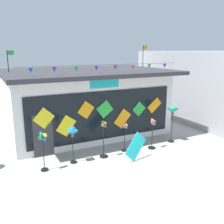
{
  "coord_description": "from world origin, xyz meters",
  "views": [
    {
      "loc": [
        -5.07,
        -8.02,
        4.82
      ],
      "look_at": [
        0.65,
        3.23,
        1.73
      ],
      "focal_mm": 40.79,
      "sensor_mm": 36.0,
      "label": 1
    }
  ],
  "objects_px": {
    "wind_spinner_center_right": "(125,135)",
    "wind_spinner_far_right": "(173,112)",
    "kite_shop_building": "(85,100)",
    "wind_spinner_right": "(153,131)",
    "wind_spinner_left": "(72,134)",
    "display_kite_on_ground": "(136,147)",
    "wind_spinner_center_left": "(104,137)",
    "wind_spinner_far_left": "(43,144)"
  },
  "relations": [
    {
      "from": "wind_spinner_center_right",
      "to": "wind_spinner_far_right",
      "type": "xyz_separation_m",
      "value": [
        2.87,
        0.0,
        0.8
      ]
    },
    {
      "from": "kite_shop_building",
      "to": "wind_spinner_right",
      "type": "distance_m",
      "value": 4.74
    },
    {
      "from": "wind_spinner_left",
      "to": "display_kite_on_ground",
      "type": "bearing_deg",
      "value": -20.41
    },
    {
      "from": "kite_shop_building",
      "to": "wind_spinner_far_right",
      "type": "xyz_separation_m",
      "value": [
        3.4,
        -3.89,
        -0.25
      ]
    },
    {
      "from": "wind_spinner_left",
      "to": "display_kite_on_ground",
      "type": "relative_size",
      "value": 1.42
    },
    {
      "from": "kite_shop_building",
      "to": "wind_spinner_center_left",
      "type": "height_order",
      "value": "kite_shop_building"
    },
    {
      "from": "wind_spinner_left",
      "to": "wind_spinner_far_right",
      "type": "distance_m",
      "value": 5.55
    },
    {
      "from": "wind_spinner_right",
      "to": "wind_spinner_left",
      "type": "bearing_deg",
      "value": 177.01
    },
    {
      "from": "wind_spinner_center_left",
      "to": "display_kite_on_ground",
      "type": "xyz_separation_m",
      "value": [
        1.15,
        -0.89,
        -0.34
      ]
    },
    {
      "from": "wind_spinner_far_left",
      "to": "wind_spinner_far_right",
      "type": "bearing_deg",
      "value": 2.75
    },
    {
      "from": "wind_spinner_left",
      "to": "wind_spinner_far_right",
      "type": "bearing_deg",
      "value": 1.34
    },
    {
      "from": "wind_spinner_far_left",
      "to": "wind_spinner_left",
      "type": "relative_size",
      "value": 1.02
    },
    {
      "from": "wind_spinner_center_left",
      "to": "wind_spinner_far_right",
      "type": "relative_size",
      "value": 0.88
    },
    {
      "from": "kite_shop_building",
      "to": "wind_spinner_center_left",
      "type": "bearing_deg",
      "value": -99.57
    },
    {
      "from": "wind_spinner_left",
      "to": "wind_spinner_center_right",
      "type": "height_order",
      "value": "wind_spinner_left"
    },
    {
      "from": "wind_spinner_far_left",
      "to": "wind_spinner_left",
      "type": "xyz_separation_m",
      "value": [
        1.3,
        0.2,
        0.17
      ]
    },
    {
      "from": "wind_spinner_left",
      "to": "wind_spinner_center_left",
      "type": "xyz_separation_m",
      "value": [
        1.45,
        -0.07,
        -0.36
      ]
    },
    {
      "from": "wind_spinner_center_left",
      "to": "wind_spinner_right",
      "type": "bearing_deg",
      "value": -3.02
    },
    {
      "from": "wind_spinner_left",
      "to": "wind_spinner_center_right",
      "type": "xyz_separation_m",
      "value": [
        2.66,
        0.13,
        -0.5
      ]
    },
    {
      "from": "wind_spinner_far_left",
      "to": "display_kite_on_ground",
      "type": "distance_m",
      "value": 4.0
    },
    {
      "from": "kite_shop_building",
      "to": "wind_spinner_left",
      "type": "distance_m",
      "value": 4.59
    },
    {
      "from": "wind_spinner_left",
      "to": "wind_spinner_center_left",
      "type": "height_order",
      "value": "wind_spinner_center_left"
    },
    {
      "from": "wind_spinner_center_right",
      "to": "display_kite_on_ground",
      "type": "xyz_separation_m",
      "value": [
        -0.07,
        -1.09,
        -0.2
      ]
    },
    {
      "from": "kite_shop_building",
      "to": "wind_spinner_far_left",
      "type": "xyz_separation_m",
      "value": [
        -3.43,
        -4.22,
        -0.72
      ]
    },
    {
      "from": "wind_spinner_center_left",
      "to": "wind_spinner_center_right",
      "type": "height_order",
      "value": "wind_spinner_center_left"
    },
    {
      "from": "wind_spinner_far_left",
      "to": "wind_spinner_right",
      "type": "distance_m",
      "value": 5.34
    },
    {
      "from": "wind_spinner_far_right",
      "to": "display_kite_on_ground",
      "type": "xyz_separation_m",
      "value": [
        -2.94,
        -1.09,
        -1.0
      ]
    },
    {
      "from": "wind_spinner_center_left",
      "to": "kite_shop_building",
      "type": "bearing_deg",
      "value": 80.43
    },
    {
      "from": "wind_spinner_center_left",
      "to": "display_kite_on_ground",
      "type": "height_order",
      "value": "wind_spinner_center_left"
    },
    {
      "from": "wind_spinner_right",
      "to": "wind_spinner_far_right",
      "type": "relative_size",
      "value": 0.79
    },
    {
      "from": "kite_shop_building",
      "to": "wind_spinner_left",
      "type": "bearing_deg",
      "value": -117.98
    },
    {
      "from": "wind_spinner_far_left",
      "to": "wind_spinner_center_right",
      "type": "relative_size",
      "value": 1.15
    },
    {
      "from": "wind_spinner_far_right",
      "to": "display_kite_on_ground",
      "type": "distance_m",
      "value": 3.3
    },
    {
      "from": "wind_spinner_far_left",
      "to": "display_kite_on_ground",
      "type": "relative_size",
      "value": 1.44
    },
    {
      "from": "kite_shop_building",
      "to": "wind_spinner_center_left",
      "type": "distance_m",
      "value": 4.25
    },
    {
      "from": "kite_shop_building",
      "to": "wind_spinner_left",
      "type": "relative_size",
      "value": 5.47
    },
    {
      "from": "wind_spinner_far_left",
      "to": "wind_spinner_right",
      "type": "bearing_deg",
      "value": -0.14
    },
    {
      "from": "wind_spinner_center_left",
      "to": "wind_spinner_far_right",
      "type": "distance_m",
      "value": 4.15
    },
    {
      "from": "wind_spinner_right",
      "to": "wind_spinner_center_right",
      "type": "bearing_deg",
      "value": 166.17
    },
    {
      "from": "wind_spinner_center_left",
      "to": "display_kite_on_ground",
      "type": "bearing_deg",
      "value": -37.82
    },
    {
      "from": "wind_spinner_center_right",
      "to": "wind_spinner_far_right",
      "type": "distance_m",
      "value": 2.98
    },
    {
      "from": "wind_spinner_far_left",
      "to": "kite_shop_building",
      "type": "bearing_deg",
      "value": 50.87
    }
  ]
}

